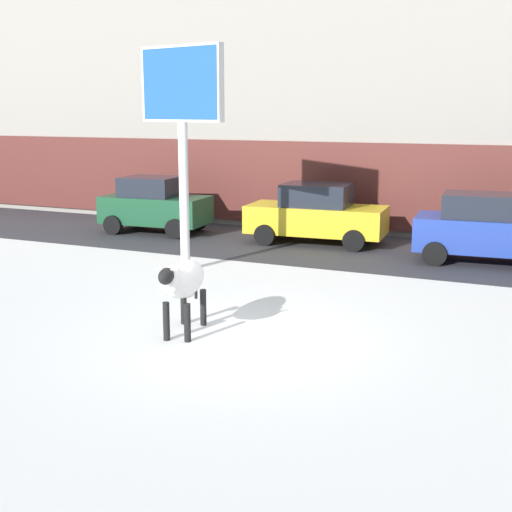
# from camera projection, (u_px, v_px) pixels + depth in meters

# --- Properties ---
(ground_plane) EXTENTS (120.00, 120.00, 0.00)m
(ground_plane) POSITION_uv_depth(u_px,v_px,m) (235.00, 342.00, 12.12)
(ground_plane) COLOR white
(road_strip) EXTENTS (60.00, 5.60, 0.01)m
(road_strip) POSITION_uv_depth(u_px,v_px,m) (365.00, 251.00, 20.00)
(road_strip) COLOR #333338
(road_strip) RESTS_ON ground
(building_facade) EXTENTS (44.00, 6.10, 13.00)m
(building_facade) POSITION_uv_depth(u_px,v_px,m) (414.00, 38.00, 23.65)
(building_facade) COLOR gray
(building_facade) RESTS_ON ground
(cow_holstein) EXTENTS (0.87, 1.94, 1.54)m
(cow_holstein) POSITION_uv_depth(u_px,v_px,m) (183.00, 281.00, 12.39)
(cow_holstein) COLOR silver
(cow_holstein) RESTS_ON ground
(billboard) EXTENTS (2.50, 0.75, 5.56)m
(billboard) POSITION_uv_depth(u_px,v_px,m) (182.00, 98.00, 16.68)
(billboard) COLOR silver
(billboard) RESTS_ON ground
(car_darkgreen_hatchback) EXTENTS (3.61, 2.12, 1.86)m
(car_darkgreen_hatchback) POSITION_uv_depth(u_px,v_px,m) (155.00, 205.00, 22.83)
(car_darkgreen_hatchback) COLOR #194C2D
(car_darkgreen_hatchback) RESTS_ON ground
(car_yellow_sedan) EXTENTS (4.31, 2.21, 1.84)m
(car_yellow_sedan) POSITION_uv_depth(u_px,v_px,m) (316.00, 214.00, 20.96)
(car_yellow_sedan) COLOR gold
(car_yellow_sedan) RESTS_ON ground
(car_blue_hatchback) EXTENTS (3.61, 2.12, 1.86)m
(car_blue_hatchback) POSITION_uv_depth(u_px,v_px,m) (481.00, 228.00, 18.31)
(car_blue_hatchback) COLOR #233D9E
(car_blue_hatchback) RESTS_ON ground
(pedestrian_near_billboard) EXTENTS (0.36, 0.24, 1.73)m
(pedestrian_near_billboard) POSITION_uv_depth(u_px,v_px,m) (429.00, 211.00, 21.77)
(pedestrian_near_billboard) COLOR #282833
(pedestrian_near_billboard) RESTS_ON ground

